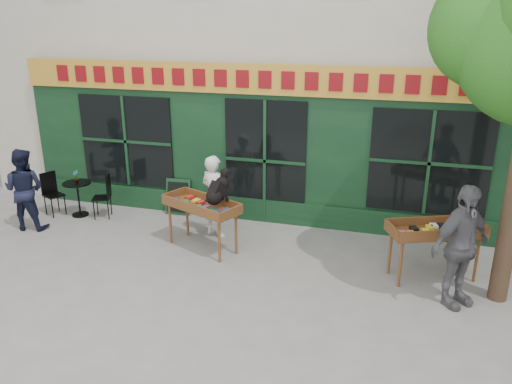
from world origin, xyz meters
The scene contains 12 objects.
ground centered at (0.00, 0.00, 0.00)m, with size 80.00×80.00×0.00m, color slate.
book_cart_center centered at (-0.77, 0.70, 0.82)m, with size 1.62×1.17×0.99m.
dog centered at (-0.42, 0.65, 1.29)m, with size 0.34×0.60×0.60m, color black, non-canonical shape.
woman centered at (-0.77, 1.35, 0.82)m, with size 0.60×0.39×1.65m, color white.
book_cart_right centered at (3.33, 0.70, 0.82)m, with size 1.62×1.17×0.99m.
man_right centered at (3.63, -0.05, 0.95)m, with size 1.12×0.46×1.90m, color #57565B.
bistro_table centered at (-4.01, 1.50, 0.54)m, with size 0.60×0.60×0.76m.
bistro_chair_left centered at (-4.64, 1.43, 0.56)m, with size 0.48×0.48×0.95m.
bistro_chair_right centered at (-3.38, 1.58, 0.56)m, with size 0.47×0.47×0.95m.
potted_plant centered at (-4.01, 1.50, 0.90)m, with size 0.15×0.10×0.28m, color gray.
man_left centered at (-4.60, 0.60, 0.85)m, with size 0.82×0.64×1.69m, color black.
chalkboard centered at (-1.96, 2.19, 0.40)m, with size 0.57×0.23×0.79m.
Camera 1 is at (2.60, -7.28, 4.10)m, focal length 35.00 mm.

